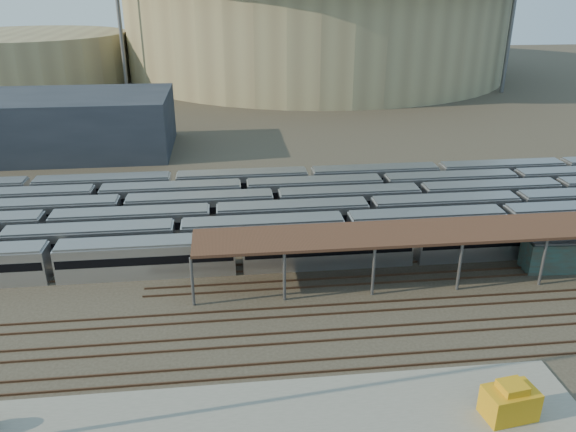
{
  "coord_description": "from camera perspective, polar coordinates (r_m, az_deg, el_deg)",
  "views": [
    {
      "loc": [
        -4.29,
        -44.73,
        28.38
      ],
      "look_at": [
        2.13,
        12.0,
        4.12
      ],
      "focal_mm": 35.0,
      "sensor_mm": 36.0,
      "label": 1
    }
  ],
  "objects": [
    {
      "name": "stadium",
      "position": [
        187.42,
        2.7,
        19.36
      ],
      "size": [
        124.0,
        124.0,
        32.5
      ],
      "color": "gray",
      "rests_on": "ground"
    },
    {
      "name": "apron",
      "position": [
        41.04,
        -6.05,
        -20.69
      ],
      "size": [
        50.0,
        9.0,
        0.2
      ],
      "primitive_type": "cube",
      "color": "gray",
      "rests_on": "ground"
    },
    {
      "name": "secondary_arena",
      "position": [
        184.64,
        -24.79,
        14.35
      ],
      "size": [
        56.0,
        56.0,
        14.0
      ],
      "primitive_type": "cylinder",
      "color": "gray",
      "rests_on": "ground"
    },
    {
      "name": "floodlight_0",
      "position": [
        157.05,
        -16.84,
        19.29
      ],
      "size": [
        4.0,
        1.0,
        38.4
      ],
      "color": "#5B5B60",
      "rests_on": "ground"
    },
    {
      "name": "ground",
      "position": [
        53.15,
        -0.83,
        -9.25
      ],
      "size": [
        420.0,
        420.0,
        0.0
      ],
      "primitive_type": "plane",
      "color": "#383026",
      "rests_on": "ground"
    },
    {
      "name": "service_building",
      "position": [
        106.94,
        -23.24,
        8.55
      ],
      "size": [
        42.0,
        20.0,
        10.0
      ],
      "primitive_type": "cube",
      "color": "#1E232D",
      "rests_on": "ground"
    },
    {
      "name": "subway_trains",
      "position": [
        68.79,
        -1.63,
        0.28
      ],
      "size": [
        126.97,
        23.9,
        3.6
      ],
      "color": "#B4B4B9",
      "rests_on": "ground"
    },
    {
      "name": "inspection_shed",
      "position": [
        60.11,
        20.1,
        -1.37
      ],
      "size": [
        60.3,
        6.0,
        5.3
      ],
      "color": "#5B5B60",
      "rests_on": "ground"
    },
    {
      "name": "floodlight_2",
      "position": [
        162.87,
        21.91,
        18.77
      ],
      "size": [
        4.0,
        1.0,
        38.4
      ],
      "color": "#5B5B60",
      "rests_on": "ground"
    },
    {
      "name": "floodlight_3",
      "position": [
        204.96,
        -8.6,
        20.62
      ],
      "size": [
        4.0,
        1.0,
        38.4
      ],
      "color": "#5B5B60",
      "rests_on": "ground"
    },
    {
      "name": "yellow_equipment",
      "position": [
        43.66,
        21.58,
        -17.24
      ],
      "size": [
        3.82,
        2.69,
        2.21
      ],
      "primitive_type": "cube",
      "rotation": [
        0.0,
        0.0,
        0.14
      ],
      "color": "#C58C12",
      "rests_on": "apron"
    },
    {
      "name": "empty_tracks",
      "position": [
        48.96,
        -0.24,
        -12.27
      ],
      "size": [
        170.0,
        9.62,
        0.18
      ],
      "color": "#4C3323",
      "rests_on": "ground"
    }
  ]
}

